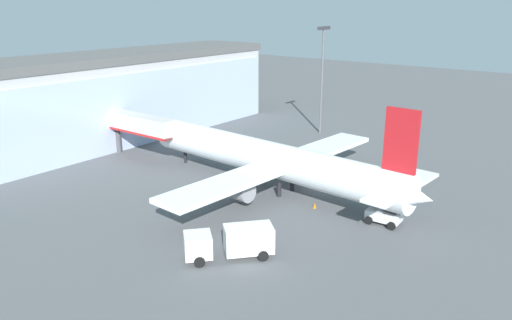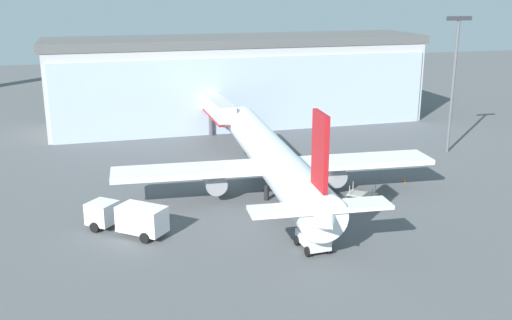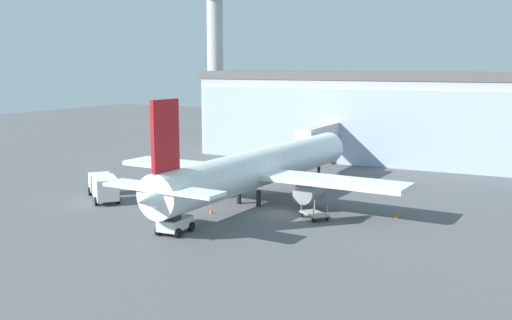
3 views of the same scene
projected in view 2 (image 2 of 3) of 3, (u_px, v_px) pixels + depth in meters
name	position (u px, v px, depth m)	size (l,w,h in m)	color
ground	(322.00, 201.00, 58.79)	(240.00, 240.00, 0.00)	#545659
terminal_building	(239.00, 81.00, 90.43)	(56.69, 13.71, 13.13)	#B3B3B3
jet_bridge	(217.00, 109.00, 79.19)	(2.38, 12.45, 6.02)	beige
apron_light_mast	(454.00, 72.00, 73.31)	(3.20, 0.40, 16.83)	#59595E
airplane	(273.00, 159.00, 60.20)	(32.22, 38.08, 11.37)	white
catering_truck	(129.00, 217.00, 50.59)	(6.99, 6.40, 2.65)	silver
baggage_cart	(362.00, 195.00, 58.99)	(3.20, 2.97, 1.50)	#9E998C
pushback_tug	(314.00, 238.00, 47.57)	(2.35, 3.31, 2.30)	silver
safety_cone_nose	(277.00, 215.00, 54.33)	(0.36, 0.36, 0.55)	orange
safety_cone_wingtip	(404.00, 180.00, 64.28)	(0.36, 0.36, 0.55)	orange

